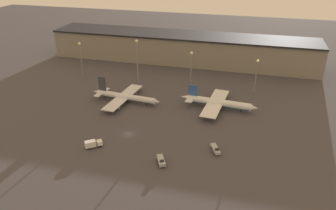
{
  "coord_description": "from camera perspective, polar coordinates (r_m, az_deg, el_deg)",
  "views": [
    {
      "loc": [
        51.93,
        -120.97,
        78.9
      ],
      "look_at": [
        13.07,
        22.59,
        6.0
      ],
      "focal_mm": 35.0,
      "sensor_mm": 36.0,
      "label": 1
    }
  ],
  "objects": [
    {
      "name": "ground",
      "position": [
        153.48,
        -6.96,
        -5.04
      ],
      "size": [
        600.0,
        600.0,
        0.0
      ],
      "primitive_type": "plane",
      "color": "#423F44"
    },
    {
      "name": "lamp_post_3",
      "position": [
        194.38,
        15.15,
        5.6
      ],
      "size": [
        1.8,
        1.8,
        21.11
      ],
      "color": "slate",
      "rests_on": "ground"
    },
    {
      "name": "service_vehicle_0",
      "position": [
        140.94,
        8.27,
        -7.6
      ],
      "size": [
        5.3,
        7.85,
        2.76
      ],
      "rotation": [
        0.0,
        0.0,
        -1.13
      ],
      "color": "#9EA3A8",
      "rests_on": "ground"
    },
    {
      "name": "terminal_building",
      "position": [
        246.12,
        2.39,
        9.91
      ],
      "size": [
        194.03,
        29.8,
        20.59
      ],
      "color": "gray",
      "rests_on": "ground"
    },
    {
      "name": "lamp_post_2",
      "position": [
        197.26,
        4.04,
        7.01
      ],
      "size": [
        1.8,
        1.8,
        22.56
      ],
      "color": "slate",
      "rests_on": "ground"
    },
    {
      "name": "service_vehicle_2",
      "position": [
        145.54,
        -12.96,
        -6.58
      ],
      "size": [
        7.31,
        6.57,
        3.4
      ],
      "rotation": [
        0.0,
        0.0,
        0.68
      ],
      "color": "white",
      "rests_on": "ground"
    },
    {
      "name": "lamp_post_1",
      "position": [
        205.31,
        -5.42,
        8.51
      ],
      "size": [
        1.8,
        1.8,
        27.41
      ],
      "color": "slate",
      "rests_on": "ground"
    },
    {
      "name": "service_vehicle_1",
      "position": [
        132.63,
        -1.22,
        -9.65
      ],
      "size": [
        5.34,
        7.44,
        2.94
      ],
      "rotation": [
        0.0,
        0.0,
        -1.11
      ],
      "color": "#9EA3A8",
      "rests_on": "ground"
    },
    {
      "name": "lamp_post_0",
      "position": [
        222.27,
        -14.98,
        8.45
      ],
      "size": [
        1.8,
        1.8,
        22.92
      ],
      "color": "slate",
      "rests_on": "ground"
    },
    {
      "name": "airplane_1",
      "position": [
        176.23,
        8.63,
        0.4
      ],
      "size": [
        41.78,
        36.5,
        11.41
      ],
      "rotation": [
        0.0,
        0.0,
        -0.09
      ],
      "color": "white",
      "rests_on": "ground"
    },
    {
      "name": "airplane_0",
      "position": [
        183.41,
        -7.51,
        1.42
      ],
      "size": [
        41.32,
        36.75,
        13.03
      ],
      "rotation": [
        0.0,
        0.0,
        -0.09
      ],
      "color": "silver",
      "rests_on": "ground"
    }
  ]
}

